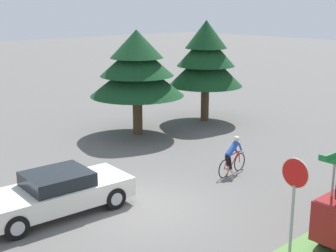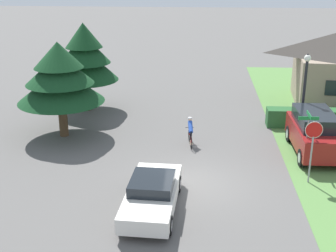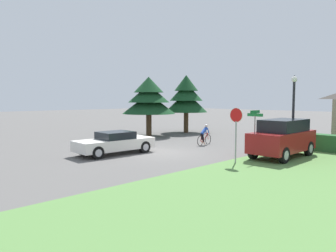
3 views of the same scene
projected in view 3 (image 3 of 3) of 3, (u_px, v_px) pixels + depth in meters
The scene contains 9 objects.
ground_plane at pixel (161, 153), 19.26m from camera, with size 140.00×140.00×0.00m, color #5B5956.
sedan_left_lane at pixel (115, 143), 18.77m from camera, with size 2.06×4.66×1.29m.
cyclist at pixel (204, 135), 22.41m from camera, with size 0.44×1.70×1.43m.
parked_suv_right at pixel (283, 138), 17.72m from camera, with size 1.98×4.50×2.06m.
stop_sign at pixel (236, 124), 16.02m from camera, with size 0.72×0.07×2.74m.
street_lamp at pixel (294, 104), 19.01m from camera, with size 0.34×0.34×4.53m.
street_name_sign at pixel (255, 125), 17.03m from camera, with size 0.90×0.90×2.58m.
conifer_tall_near at pixel (149, 98), 27.58m from camera, with size 4.48×4.48×5.01m.
conifer_tall_far at pixel (186, 96), 30.47m from camera, with size 3.95×3.95×5.35m.
Camera 3 is at (13.85, -13.09, 3.19)m, focal length 35.00 mm.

